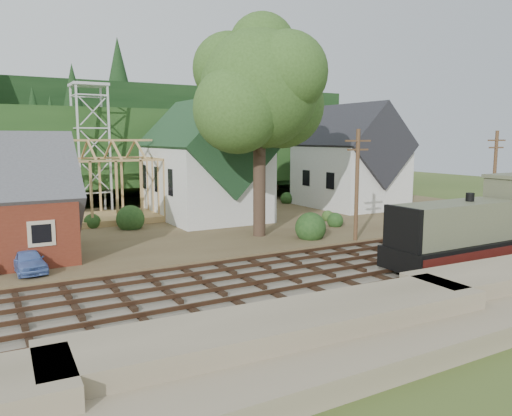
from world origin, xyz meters
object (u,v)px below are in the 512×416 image
patio_set (31,231)px  car_blue (28,260)px  locomotive (485,228)px  car_red (374,201)px

patio_set → car_blue: bearing=-102.8°
locomotive → patio_set: locomotive is taller
car_red → patio_set: size_ratio=1.90×
locomotive → car_red: size_ratio=3.03×
car_red → patio_set: (-33.28, -7.98, 1.29)m
car_blue → patio_set: bearing=71.0°
locomotive → car_red: locomotive is taller
locomotive → patio_set: bearing=151.8°
locomotive → car_blue: 25.66m
car_red → patio_set: 34.25m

